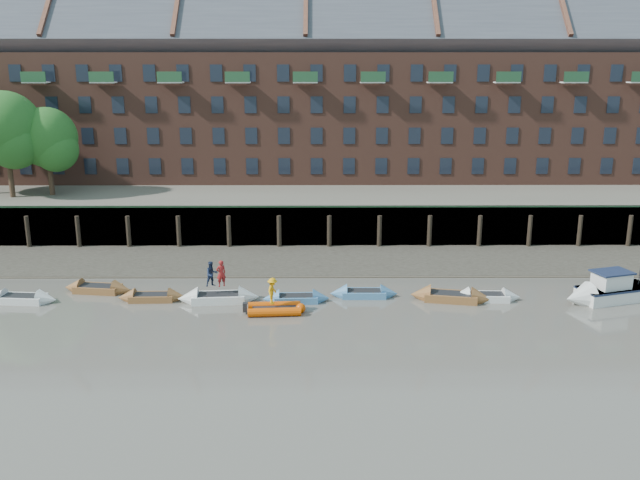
{
  "coord_description": "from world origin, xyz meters",
  "views": [
    {
      "loc": [
        1.0,
        -30.49,
        14.49
      ],
      "look_at": [
        1.21,
        12.0,
        3.2
      ],
      "focal_mm": 38.0,
      "sensor_mm": 36.0,
      "label": 1
    }
  ],
  "objects_px": {
    "rowboat_2": "(152,297)",
    "person_rower_b": "(212,274)",
    "motor_launch": "(602,292)",
    "rowboat_0": "(22,299)",
    "rowboat_6": "(451,297)",
    "person_rib_crew": "(273,291)",
    "rowboat_7": "(486,297)",
    "person_rower_a": "(221,273)",
    "rowboat_1": "(98,289)",
    "rib_tender": "(277,309)",
    "rowboat_3": "(219,298)",
    "rowboat_4": "(296,298)",
    "rowboat_5": "(364,294)"
  },
  "relations": [
    {
      "from": "rib_tender",
      "to": "rowboat_2",
      "type": "bearing_deg",
      "value": 160.74
    },
    {
      "from": "rowboat_5",
      "to": "rowboat_3",
      "type": "bearing_deg",
      "value": -174.25
    },
    {
      "from": "rowboat_0",
      "to": "rowboat_2",
      "type": "bearing_deg",
      "value": 6.87
    },
    {
      "from": "rowboat_1",
      "to": "motor_launch",
      "type": "height_order",
      "value": "motor_launch"
    },
    {
      "from": "rowboat_7",
      "to": "person_rower_a",
      "type": "bearing_deg",
      "value": -177.3
    },
    {
      "from": "rowboat_1",
      "to": "rib_tender",
      "type": "height_order",
      "value": "rowboat_1"
    },
    {
      "from": "rowboat_0",
      "to": "person_rower_b",
      "type": "xyz_separation_m",
      "value": [
        11.8,
        0.15,
        1.54
      ]
    },
    {
      "from": "motor_launch",
      "to": "person_rower_b",
      "type": "bearing_deg",
      "value": -17.54
    },
    {
      "from": "rowboat_2",
      "to": "rowboat_3",
      "type": "distance_m",
      "value": 4.19
    },
    {
      "from": "person_rib_crew",
      "to": "person_rower_b",
      "type": "bearing_deg",
      "value": 76.66
    },
    {
      "from": "rowboat_3",
      "to": "rowboat_7",
      "type": "relative_size",
      "value": 1.18
    },
    {
      "from": "rowboat_0",
      "to": "rowboat_4",
      "type": "xyz_separation_m",
      "value": [
        17.0,
        0.0,
        -0.01
      ]
    },
    {
      "from": "rowboat_4",
      "to": "person_rib_crew",
      "type": "xyz_separation_m",
      "value": [
        -1.33,
        -1.84,
        1.14
      ]
    },
    {
      "from": "rowboat_4",
      "to": "motor_launch",
      "type": "xyz_separation_m",
      "value": [
        18.99,
        -0.04,
        0.41
      ]
    },
    {
      "from": "rowboat_1",
      "to": "person_rower_b",
      "type": "xyz_separation_m",
      "value": [
        7.68,
        -1.73,
        1.54
      ]
    },
    {
      "from": "rowboat_2",
      "to": "person_rower_b",
      "type": "bearing_deg",
      "value": -3.65
    },
    {
      "from": "rowboat_1",
      "to": "rib_tender",
      "type": "bearing_deg",
      "value": -9.72
    },
    {
      "from": "person_rib_crew",
      "to": "rib_tender",
      "type": "bearing_deg",
      "value": -90.35
    },
    {
      "from": "person_rower_a",
      "to": "rowboat_2",
      "type": "bearing_deg",
      "value": -29.41
    },
    {
      "from": "rowboat_2",
      "to": "person_rower_b",
      "type": "xyz_separation_m",
      "value": [
        3.8,
        -0.13,
        1.56
      ]
    },
    {
      "from": "rowboat_4",
      "to": "person_rib_crew",
      "type": "bearing_deg",
      "value": -127.95
    },
    {
      "from": "rowboat_6",
      "to": "person_rib_crew",
      "type": "xyz_separation_m",
      "value": [
        -10.96,
        -2.0,
        1.1
      ]
    },
    {
      "from": "rowboat_4",
      "to": "rib_tender",
      "type": "xyz_separation_m",
      "value": [
        -1.09,
        -1.9,
        0.04
      ]
    },
    {
      "from": "rowboat_0",
      "to": "rowboat_6",
      "type": "relative_size",
      "value": 0.88
    },
    {
      "from": "rowboat_5",
      "to": "rowboat_2",
      "type": "bearing_deg",
      "value": -176.91
    },
    {
      "from": "rowboat_6",
      "to": "rib_tender",
      "type": "xyz_separation_m",
      "value": [
        -10.72,
        -2.06,
        0.0
      ]
    },
    {
      "from": "motor_launch",
      "to": "person_rower_b",
      "type": "xyz_separation_m",
      "value": [
        -24.19,
        0.19,
        1.15
      ]
    },
    {
      "from": "rowboat_4",
      "to": "rowboat_7",
      "type": "bearing_deg",
      "value": -1.03
    },
    {
      "from": "person_rower_a",
      "to": "person_rower_b",
      "type": "xyz_separation_m",
      "value": [
        -0.59,
        0.03,
        -0.05
      ]
    },
    {
      "from": "rowboat_3",
      "to": "person_rower_a",
      "type": "bearing_deg",
      "value": 15.05
    },
    {
      "from": "rowboat_1",
      "to": "rowboat_4",
      "type": "xyz_separation_m",
      "value": [
        12.88,
        -1.88,
        -0.02
      ]
    },
    {
      "from": "rowboat_2",
      "to": "rowboat_6",
      "type": "height_order",
      "value": "rowboat_6"
    },
    {
      "from": "rowboat_2",
      "to": "rowboat_3",
      "type": "bearing_deg",
      "value": -4.89
    },
    {
      "from": "rowboat_0",
      "to": "person_rib_crew",
      "type": "relative_size",
      "value": 2.85
    },
    {
      "from": "rowboat_0",
      "to": "rib_tender",
      "type": "height_order",
      "value": "rowboat_0"
    },
    {
      "from": "rowboat_3",
      "to": "person_rower_a",
      "type": "relative_size",
      "value": 3.05
    },
    {
      "from": "rowboat_1",
      "to": "rowboat_3",
      "type": "xyz_separation_m",
      "value": [
        8.06,
        -1.84,
        0.03
      ]
    },
    {
      "from": "rowboat_2",
      "to": "motor_launch",
      "type": "bearing_deg",
      "value": -2.39
    },
    {
      "from": "rib_tender",
      "to": "motor_launch",
      "type": "distance_m",
      "value": 20.17
    },
    {
      "from": "rowboat_5",
      "to": "rowboat_7",
      "type": "height_order",
      "value": "rowboat_7"
    },
    {
      "from": "rowboat_3",
      "to": "rowboat_7",
      "type": "height_order",
      "value": "rowboat_3"
    },
    {
      "from": "rib_tender",
      "to": "motor_launch",
      "type": "relative_size",
      "value": 0.56
    },
    {
      "from": "rowboat_5",
      "to": "rib_tender",
      "type": "relative_size",
      "value": 1.23
    },
    {
      "from": "rib_tender",
      "to": "person_rower_a",
      "type": "distance_m",
      "value": 4.35
    },
    {
      "from": "rowboat_0",
      "to": "rowboat_7",
      "type": "distance_m",
      "value": 28.85
    },
    {
      "from": "rowboat_5",
      "to": "rowboat_1",
      "type": "bearing_deg",
      "value": 177.12
    },
    {
      "from": "rowboat_5",
      "to": "rib_tender",
      "type": "distance_m",
      "value": 6.04
    },
    {
      "from": "rowboat_2",
      "to": "rib_tender",
      "type": "relative_size",
      "value": 1.22
    },
    {
      "from": "rowboat_6",
      "to": "person_rib_crew",
      "type": "distance_m",
      "value": 11.2
    },
    {
      "from": "rib_tender",
      "to": "rowboat_3",
      "type": "bearing_deg",
      "value": 148.49
    }
  ]
}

